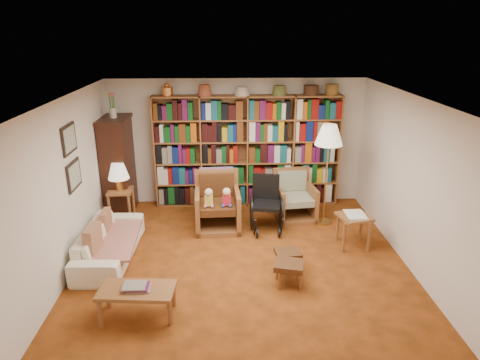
{
  "coord_description": "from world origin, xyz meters",
  "views": [
    {
      "loc": [
        -0.24,
        -5.76,
        3.43
      ],
      "look_at": [
        -0.01,
        0.6,
        1.13
      ],
      "focal_mm": 32.0,
      "sensor_mm": 36.0,
      "label": 1
    }
  ],
  "objects_px": {
    "side_table_lamp": "(121,198)",
    "wheelchair": "(266,205)",
    "footstool_a": "(289,267)",
    "armchair_sage": "(294,199)",
    "side_table_papers": "(354,221)",
    "footstool_b": "(288,255)",
    "armchair_leather": "(218,204)",
    "sofa": "(110,242)",
    "coffee_table": "(137,292)",
    "floor_lamp": "(329,139)"
  },
  "relations": [
    {
      "from": "armchair_sage",
      "to": "footstool_b",
      "type": "relative_size",
      "value": 2.24
    },
    {
      "from": "footstool_b",
      "to": "armchair_sage",
      "type": "bearing_deg",
      "value": 78.56
    },
    {
      "from": "sofa",
      "to": "coffee_table",
      "type": "bearing_deg",
      "value": -152.49
    },
    {
      "from": "wheelchair",
      "to": "footstool_b",
      "type": "xyz_separation_m",
      "value": [
        0.19,
        -1.43,
        -0.19
      ]
    },
    {
      "from": "floor_lamp",
      "to": "side_table_papers",
      "type": "height_order",
      "value": "floor_lamp"
    },
    {
      "from": "side_table_lamp",
      "to": "footstool_b",
      "type": "bearing_deg",
      "value": -32.24
    },
    {
      "from": "footstool_a",
      "to": "floor_lamp",
      "type": "bearing_deg",
      "value": 64.86
    },
    {
      "from": "footstool_a",
      "to": "armchair_sage",
      "type": "bearing_deg",
      "value": 79.46
    },
    {
      "from": "sofa",
      "to": "wheelchair",
      "type": "xyz_separation_m",
      "value": [
        2.53,
        0.97,
        0.18
      ]
    },
    {
      "from": "armchair_leather",
      "to": "side_table_papers",
      "type": "relative_size",
      "value": 1.72
    },
    {
      "from": "floor_lamp",
      "to": "side_table_papers",
      "type": "bearing_deg",
      "value": -72.76
    },
    {
      "from": "footstool_b",
      "to": "armchair_leather",
      "type": "bearing_deg",
      "value": 123.89
    },
    {
      "from": "armchair_sage",
      "to": "floor_lamp",
      "type": "distance_m",
      "value": 1.38
    },
    {
      "from": "wheelchair",
      "to": "footstool_b",
      "type": "height_order",
      "value": "wheelchair"
    },
    {
      "from": "armchair_sage",
      "to": "side_table_papers",
      "type": "relative_size",
      "value": 1.52
    },
    {
      "from": "side_table_lamp",
      "to": "wheelchair",
      "type": "bearing_deg",
      "value": -7.53
    },
    {
      "from": "side_table_lamp",
      "to": "footstool_a",
      "type": "bearing_deg",
      "value": -37.81
    },
    {
      "from": "footstool_a",
      "to": "wheelchair",
      "type": "bearing_deg",
      "value": 94.65
    },
    {
      "from": "armchair_leather",
      "to": "side_table_papers",
      "type": "distance_m",
      "value": 2.39
    },
    {
      "from": "armchair_sage",
      "to": "side_table_papers",
      "type": "xyz_separation_m",
      "value": [
        0.78,
        -1.23,
        0.11
      ]
    },
    {
      "from": "side_table_lamp",
      "to": "sofa",
      "type": "bearing_deg",
      "value": -85.67
    },
    {
      "from": "side_table_papers",
      "to": "coffee_table",
      "type": "relative_size",
      "value": 0.61
    },
    {
      "from": "side_table_lamp",
      "to": "side_table_papers",
      "type": "bearing_deg",
      "value": -15.17
    },
    {
      "from": "armchair_sage",
      "to": "coffee_table",
      "type": "height_order",
      "value": "armchair_sage"
    },
    {
      "from": "sofa",
      "to": "coffee_table",
      "type": "height_order",
      "value": "sofa"
    },
    {
      "from": "side_table_lamp",
      "to": "coffee_table",
      "type": "height_order",
      "value": "side_table_lamp"
    },
    {
      "from": "sofa",
      "to": "footstool_b",
      "type": "relative_size",
      "value": 4.51
    },
    {
      "from": "side_table_papers",
      "to": "footstool_a",
      "type": "relative_size",
      "value": 1.25
    },
    {
      "from": "sofa",
      "to": "floor_lamp",
      "type": "xyz_separation_m",
      "value": [
        3.61,
        1.14,
        1.33
      ]
    },
    {
      "from": "footstool_a",
      "to": "footstool_b",
      "type": "xyz_separation_m",
      "value": [
        0.04,
        0.38,
        -0.02
      ]
    },
    {
      "from": "sofa",
      "to": "coffee_table",
      "type": "relative_size",
      "value": 1.86
    },
    {
      "from": "side_table_lamp",
      "to": "footstool_b",
      "type": "distance_m",
      "value": 3.34
    },
    {
      "from": "wheelchair",
      "to": "footstool_a",
      "type": "relative_size",
      "value": 2.08
    },
    {
      "from": "side_table_lamp",
      "to": "side_table_papers",
      "type": "height_order",
      "value": "side_table_lamp"
    },
    {
      "from": "sofa",
      "to": "side_table_papers",
      "type": "distance_m",
      "value": 3.9
    },
    {
      "from": "sofa",
      "to": "armchair_sage",
      "type": "distance_m",
      "value": 3.44
    },
    {
      "from": "sofa",
      "to": "side_table_papers",
      "type": "bearing_deg",
      "value": -84.7
    },
    {
      "from": "armchair_leather",
      "to": "sofa",
      "type": "bearing_deg",
      "value": -146.42
    },
    {
      "from": "armchair_leather",
      "to": "wheelchair",
      "type": "bearing_deg",
      "value": -8.93
    },
    {
      "from": "floor_lamp",
      "to": "side_table_papers",
      "type": "xyz_separation_m",
      "value": [
        0.28,
        -0.9,
        -1.14
      ]
    },
    {
      "from": "side_table_papers",
      "to": "footstool_a",
      "type": "xyz_separation_m",
      "value": [
        -1.21,
        -1.08,
        -0.18
      ]
    },
    {
      "from": "footstool_a",
      "to": "sofa",
      "type": "bearing_deg",
      "value": 162.62
    },
    {
      "from": "armchair_sage",
      "to": "footstool_a",
      "type": "distance_m",
      "value": 2.35
    },
    {
      "from": "armchair_sage",
      "to": "armchair_leather",
      "type": "bearing_deg",
      "value": -166.06
    },
    {
      "from": "footstool_a",
      "to": "coffee_table",
      "type": "relative_size",
      "value": 0.49
    },
    {
      "from": "side_table_lamp",
      "to": "footstool_a",
      "type": "xyz_separation_m",
      "value": [
        2.78,
        -2.16,
        -0.19
      ]
    },
    {
      "from": "sofa",
      "to": "wheelchair",
      "type": "distance_m",
      "value": 2.72
    },
    {
      "from": "sofa",
      "to": "armchair_leather",
      "type": "height_order",
      "value": "armchair_leather"
    },
    {
      "from": "side_table_papers",
      "to": "coffee_table",
      "type": "bearing_deg",
      "value": -151.91
    },
    {
      "from": "sofa",
      "to": "floor_lamp",
      "type": "bearing_deg",
      "value": -70.71
    }
  ]
}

